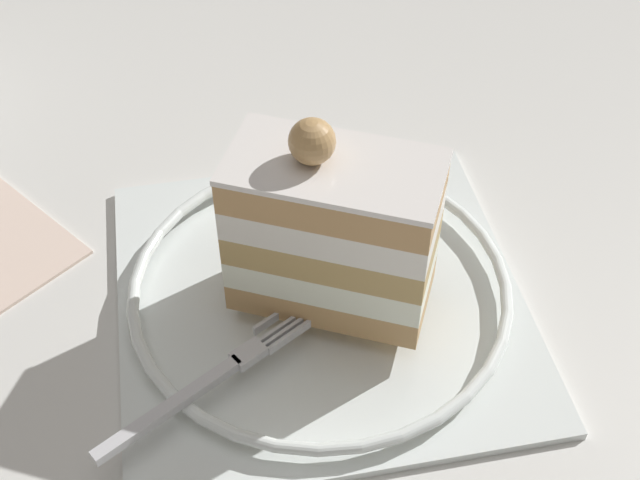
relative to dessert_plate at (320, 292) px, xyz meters
The scene contains 4 objects.
ground_plane 0.03m from the dessert_plate, 47.78° to the right, with size 2.40×2.40×0.00m, color silver.
dessert_plate is the anchor object (origin of this frame).
cake_slice 0.05m from the dessert_plate, 61.42° to the right, with size 0.11×0.09×0.10m.
fork 0.08m from the dessert_plate, 140.36° to the right, with size 0.11×0.07×0.00m.
Camera 1 is at (-0.08, -0.26, 0.34)m, focal length 47.27 mm.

